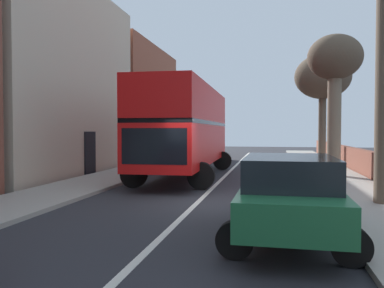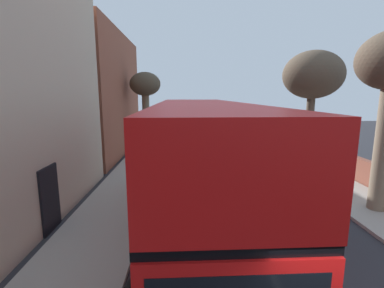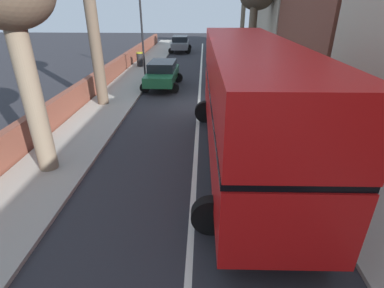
{
  "view_description": "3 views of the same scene",
  "coord_description": "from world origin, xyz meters",
  "px_view_note": "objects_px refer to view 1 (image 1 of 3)",
  "views": [
    {
      "loc": [
        2.17,
        -11.83,
        2.14
      ],
      "look_at": [
        -0.74,
        2.59,
        1.65
      ],
      "focal_mm": 37.19,
      "sensor_mm": 36.0,
      "label": 1
    },
    {
      "loc": [
        -2.24,
        -2.23,
        4.29
      ],
      "look_at": [
        -1.9,
        8.2,
        2.39
      ],
      "focal_mm": 25.32,
      "sensor_mm": 36.0,
      "label": 2
    },
    {
      "loc": [
        -0.25,
        15.33,
        5.14
      ],
      "look_at": [
        0.08,
        7.28,
        1.21
      ],
      "focal_mm": 27.25,
      "sensor_mm": 36.0,
      "label": 3
    }
  ],
  "objects_px": {
    "street_tree_right_1": "(335,65)",
    "street_tree_left_4": "(178,97)",
    "street_tree_right_3": "(323,78)",
    "parked_car_green_right_2": "(289,193)",
    "double_decker_bus": "(186,126)"
  },
  "relations": [
    {
      "from": "double_decker_bus",
      "to": "street_tree_left_4",
      "type": "distance_m",
      "value": 13.19
    },
    {
      "from": "double_decker_bus",
      "to": "street_tree_left_4",
      "type": "relative_size",
      "value": 1.88
    },
    {
      "from": "parked_car_green_right_2",
      "to": "street_tree_right_3",
      "type": "distance_m",
      "value": 18.04
    },
    {
      "from": "parked_car_green_right_2",
      "to": "street_tree_right_1",
      "type": "relative_size",
      "value": 0.72
    },
    {
      "from": "street_tree_right_1",
      "to": "parked_car_green_right_2",
      "type": "bearing_deg",
      "value": -102.42
    },
    {
      "from": "parked_car_green_right_2",
      "to": "street_tree_right_3",
      "type": "relative_size",
      "value": 0.68
    },
    {
      "from": "parked_car_green_right_2",
      "to": "street_tree_right_1",
      "type": "height_order",
      "value": "street_tree_right_1"
    },
    {
      "from": "street_tree_right_1",
      "to": "street_tree_left_4",
      "type": "bearing_deg",
      "value": 131.0
    },
    {
      "from": "street_tree_right_1",
      "to": "street_tree_right_3",
      "type": "height_order",
      "value": "street_tree_right_3"
    },
    {
      "from": "parked_car_green_right_2",
      "to": "street_tree_right_1",
      "type": "xyz_separation_m",
      "value": [
        2.41,
        10.97,
        4.13
      ]
    },
    {
      "from": "street_tree_left_4",
      "to": "street_tree_right_3",
      "type": "bearing_deg",
      "value": -26.8
    },
    {
      "from": "street_tree_right_3",
      "to": "street_tree_right_1",
      "type": "bearing_deg",
      "value": -92.13
    },
    {
      "from": "parked_car_green_right_2",
      "to": "street_tree_right_1",
      "type": "distance_m",
      "value": 11.97
    },
    {
      "from": "double_decker_bus",
      "to": "street_tree_right_1",
      "type": "relative_size",
      "value": 1.73
    },
    {
      "from": "street_tree_left_4",
      "to": "street_tree_right_1",
      "type": "bearing_deg",
      "value": -49.0
    }
  ]
}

